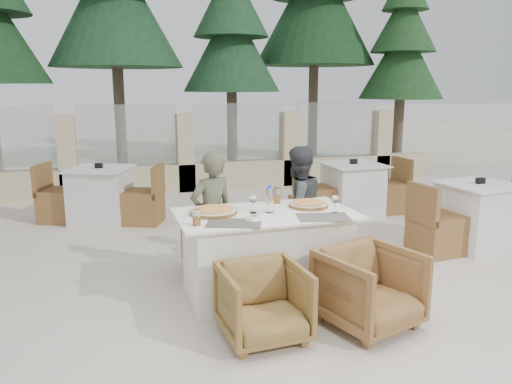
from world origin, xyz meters
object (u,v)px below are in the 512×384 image
object	(u,v)px
beer_glass_left	(197,217)
armchair_near_right	(370,288)
olive_dish	(254,217)
diner_right	(297,207)
pizza_right	(308,204)
armchair_far_right	(288,230)
bg_table_a	(101,195)
pizza_left	(214,211)
diner_left	(212,216)
wine_glass_centre	(253,203)
beer_glass_right	(277,196)
armchair_near_left	(263,303)
bg_table_c	(477,215)
armchair_far_left	(215,245)
wine_glass_corner	(335,203)
bg_table_b	(352,190)
dining_table	(266,253)

from	to	relation	value
beer_glass_left	armchair_near_right	bearing A→B (deg)	-26.89
olive_dish	diner_right	distance (m)	1.07
pizza_right	olive_dish	bearing A→B (deg)	-154.83
armchair_far_right	bg_table_a	world-z (taller)	bg_table_a
pizza_left	diner_left	xyz separation A→B (m)	(0.07, 0.42, -0.16)
pizza_left	wine_glass_centre	xyz separation A→B (m)	(0.35, -0.08, 0.06)
pizza_right	beer_glass_right	world-z (taller)	beer_glass_right
armchair_near_left	bg_table_c	distance (m)	3.39
pizza_right	armchair_far_left	xyz separation A→B (m)	(-0.77, 0.64, -0.53)
beer_glass_right	diner_left	xyz separation A→B (m)	(-0.61, 0.20, -0.21)
armchair_near_left	bg_table_c	size ratio (longest dim) A/B	0.39
armchair_far_right	diner_left	distance (m)	1.05
wine_glass_centre	armchair_near_left	world-z (taller)	wine_glass_centre
pizza_right	wine_glass_corner	bearing A→B (deg)	-65.21
olive_dish	bg_table_b	size ratio (longest dim) A/B	0.07
pizza_right	armchair_near_right	world-z (taller)	pizza_right
armchair_far_left	armchair_near_left	world-z (taller)	armchair_near_left
olive_dish	bg_table_c	bearing A→B (deg)	14.07
armchair_far_left	pizza_right	bearing A→B (deg)	133.85
wine_glass_corner	armchair_far_right	world-z (taller)	wine_glass_corner
armchair_near_left	olive_dish	bearing A→B (deg)	76.71
bg_table_c	armchair_far_left	bearing A→B (deg)	171.27
pizza_left	beer_glass_right	bearing A→B (deg)	18.27
wine_glass_centre	armchair_far_left	size ratio (longest dim) A/B	0.31
beer_glass_right	armchair_near_left	size ratio (longest dim) A/B	0.24
wine_glass_centre	bg_table_c	xyz separation A→B (m)	(2.93, 0.52, -0.48)
pizza_right	armchair_far_left	size ratio (longest dim) A/B	0.64
beer_glass_right	armchair_far_left	xyz separation A→B (m)	(-0.54, 0.41, -0.58)
armchair_far_right	bg_table_b	world-z (taller)	bg_table_b
armchair_far_left	armchair_near_right	bearing A→B (deg)	113.13
beer_glass_right	armchair_far_left	size ratio (longest dim) A/B	0.26
beer_glass_left	wine_glass_corner	bearing A→B (deg)	1.22
beer_glass_left	armchair_near_right	world-z (taller)	beer_glass_left
pizza_left	bg_table_a	world-z (taller)	pizza_left
wine_glass_corner	armchair_far_left	world-z (taller)	wine_glass_corner
armchair_near_left	armchair_far_left	bearing A→B (deg)	88.47
armchair_near_right	bg_table_c	distance (m)	2.64
armchair_near_right	diner_left	size ratio (longest dim) A/B	0.55
pizza_left	beer_glass_right	distance (m)	0.72
olive_dish	diner_right	xyz separation A→B (m)	(0.71, 0.78, -0.15)
olive_dish	bg_table_a	distance (m)	3.50
beer_glass_left	olive_dish	xyz separation A→B (m)	(0.50, 0.02, -0.04)
dining_table	olive_dish	distance (m)	0.49
olive_dish	diner_left	size ratio (longest dim) A/B	0.09
pizza_right	beer_glass_left	size ratio (longest dim) A/B	2.80
bg_table_b	wine_glass_centre	bearing A→B (deg)	-134.95
beer_glass_right	olive_dish	bearing A→B (deg)	-126.76
wine_glass_corner	bg_table_c	world-z (taller)	wine_glass_corner
olive_dish	bg_table_c	distance (m)	3.11
beer_glass_left	bg_table_a	size ratio (longest dim) A/B	0.08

